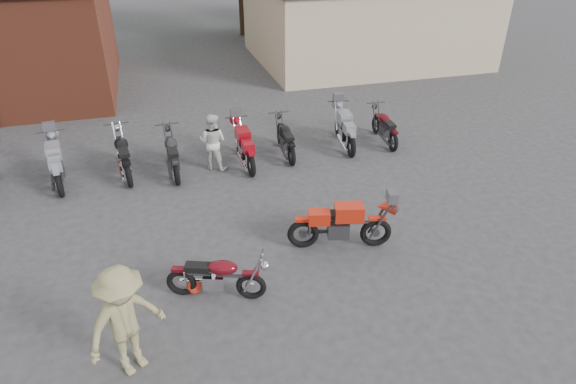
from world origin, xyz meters
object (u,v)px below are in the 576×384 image
object	(u,v)px
row_bike_5	(285,137)
person_tan	(125,322)
vintage_motorcycle	(217,275)
row_bike_4	(244,144)
person_light	(213,142)
row_bike_1	(56,161)
row_bike_7	(385,125)
row_bike_6	(345,127)
row_bike_2	(123,153)
row_bike_3	(172,152)
helmet	(194,287)
sportbike	(342,222)

from	to	relation	value
row_bike_5	person_tan	bearing A→B (deg)	149.72
vintage_motorcycle	row_bike_4	bearing A→B (deg)	94.00
person_light	row_bike_4	bearing A→B (deg)	-146.78
row_bike_1	row_bike_7	xyz separation A→B (m)	(9.38, 0.07, -0.07)
vintage_motorcycle	row_bike_6	size ratio (longest dim) A/B	0.84
row_bike_2	row_bike_3	bearing A→B (deg)	-108.42
row_bike_1	row_bike_2	xyz separation A→B (m)	(1.67, 0.05, 0.00)
vintage_motorcycle	helmet	size ratio (longest dim) A/B	6.27
row_bike_1	row_bike_4	size ratio (longest dim) A/B	1.02
person_tan	row_bike_7	distance (m)	10.21
person_light	helmet	bearing A→B (deg)	108.27
helmet	row_bike_7	size ratio (longest dim) A/B	0.15
person_light	row_bike_2	distance (m)	2.41
sportbike	row_bike_3	size ratio (longest dim) A/B	1.03
row_bike_1	row_bike_5	size ratio (longest dim) A/B	1.10
person_tan	row_bike_1	distance (m)	7.04
sportbike	row_bike_3	bearing A→B (deg)	138.84
row_bike_5	row_bike_7	distance (m)	3.19
row_bike_2	sportbike	bearing A→B (deg)	-144.30
row_bike_3	row_bike_7	xyz separation A→B (m)	(6.44, 0.27, -0.04)
person_light	row_bike_1	size ratio (longest dim) A/B	0.75
sportbike	row_bike_1	size ratio (longest dim) A/B	0.99
vintage_motorcycle	row_bike_4	xyz separation A→B (m)	(1.58, 5.29, 0.09)
person_light	person_tan	distance (m)	6.87
row_bike_5	row_bike_3	bearing A→B (deg)	96.25
sportbike	row_bike_5	bearing A→B (deg)	102.68
row_bike_3	row_bike_5	xyz separation A→B (m)	(3.25, 0.22, -0.03)
row_bike_1	row_bike_3	size ratio (longest dim) A/B	1.04
row_bike_6	row_bike_7	bearing A→B (deg)	-84.53
row_bike_1	row_bike_6	world-z (taller)	same
vintage_motorcycle	row_bike_4	distance (m)	5.52
person_light	row_bike_5	distance (m)	2.18
vintage_motorcycle	sportbike	xyz separation A→B (m)	(2.74, 0.84, 0.10)
person_tan	person_light	bearing A→B (deg)	38.86
row_bike_1	row_bike_4	bearing A→B (deg)	-101.61
person_light	person_tan	xyz separation A→B (m)	(-2.22, -6.50, 0.17)
row_bike_5	row_bike_1	bearing A→B (deg)	92.50
sportbike	person_light	size ratio (longest dim) A/B	1.33
person_tan	row_bike_2	size ratio (longest dim) A/B	0.90
person_tan	row_bike_4	bearing A→B (deg)	32.43
vintage_motorcycle	row_bike_7	distance (m)	8.25
person_light	row_bike_7	xyz separation A→B (m)	(5.33, 0.36, -0.24)
vintage_motorcycle	row_bike_5	size ratio (longest dim) A/B	0.92
helmet	row_bike_2	size ratio (longest dim) A/B	0.13
vintage_motorcycle	row_bike_3	xyz separation A→B (m)	(-0.39, 5.34, 0.08)
row_bike_5	row_bike_6	size ratio (longest dim) A/B	0.91
helmet	row_bike_2	bearing A→B (deg)	103.08
sportbike	row_bike_6	bearing A→B (deg)	81.50
person_light	row_bike_3	bearing A→B (deg)	26.45
sportbike	row_bike_2	distance (m)	6.49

